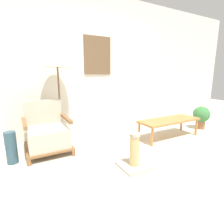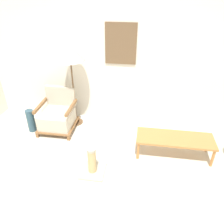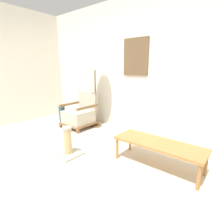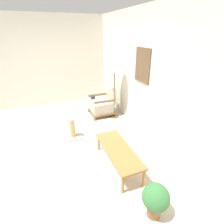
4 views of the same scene
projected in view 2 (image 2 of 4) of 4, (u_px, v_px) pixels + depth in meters
The scene contains 7 objects.
ground_plane at pixel (93, 195), 2.96m from camera, with size 14.00×14.00×0.00m, color beige.
wall_back at pixel (115, 54), 3.99m from camera, with size 8.00×0.09×2.70m.
armchair at pixel (58, 116), 4.17m from camera, with size 0.65×0.66×0.78m.
floor_lamp at pixel (70, 56), 3.78m from camera, with size 0.52×0.52×1.54m.
coffee_table at pixel (175, 139), 3.50m from camera, with size 1.22×0.44×0.35m.
vase at pixel (31, 121), 4.14m from camera, with size 0.15×0.15×0.45m, color #2D4C5B.
scratching_post at pixel (92, 164), 3.24m from camera, with size 0.37×0.37×0.46m.
Camera 2 is at (0.54, -1.90, 2.49)m, focal length 35.00 mm.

